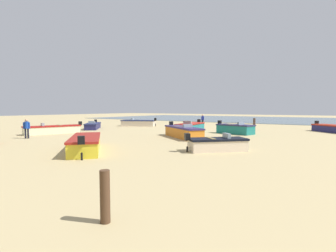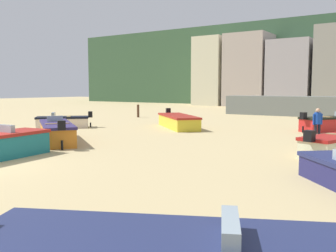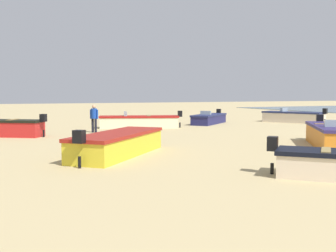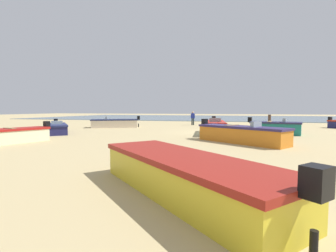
# 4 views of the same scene
# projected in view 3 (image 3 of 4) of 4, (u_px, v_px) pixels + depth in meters

# --- Properties ---
(boat_orange_2) EXTENTS (4.98, 4.11, 1.25)m
(boat_orange_2) POSITION_uv_depth(u_px,v_px,m) (330.00, 136.00, 17.24)
(boat_orange_2) COLOR orange
(boat_orange_2) RESTS_ON ground
(boat_cream_4) EXTENTS (2.82, 5.43, 1.13)m
(boat_cream_4) POSITION_uv_depth(u_px,v_px,m) (139.00, 122.00, 26.86)
(boat_cream_4) COLOR beige
(boat_cream_4) RESTS_ON ground
(boat_cream_5) EXTENTS (4.92, 3.51, 1.17)m
(boat_cream_5) POSITION_uv_depth(u_px,v_px,m) (293.00, 117.00, 31.97)
(boat_cream_5) COLOR beige
(boat_cream_5) RESTS_ON ground
(boat_navy_6) EXTENTS (3.99, 4.28, 1.04)m
(boat_navy_6) POSITION_uv_depth(u_px,v_px,m) (209.00, 119.00, 30.56)
(boat_navy_6) COLOR #1E1F50
(boat_navy_6) RESTS_ON ground
(boat_red_8) EXTENTS (3.30, 4.15, 1.21)m
(boat_red_8) POSITION_uv_depth(u_px,v_px,m) (5.00, 128.00, 21.53)
(boat_red_8) COLOR red
(boat_red_8) RESTS_ON ground
(boat_yellow_9) EXTENTS (4.92, 4.71, 1.17)m
(boat_yellow_9) POSITION_uv_depth(u_px,v_px,m) (118.00, 144.00, 14.94)
(boat_yellow_9) COLOR gold
(boat_yellow_9) RESTS_ON ground
(beach_walker_distant) EXTENTS (0.48, 0.48, 1.62)m
(beach_walker_distant) POSITION_uv_depth(u_px,v_px,m) (94.00, 116.00, 23.70)
(beach_walker_distant) COLOR black
(beach_walker_distant) RESTS_ON ground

